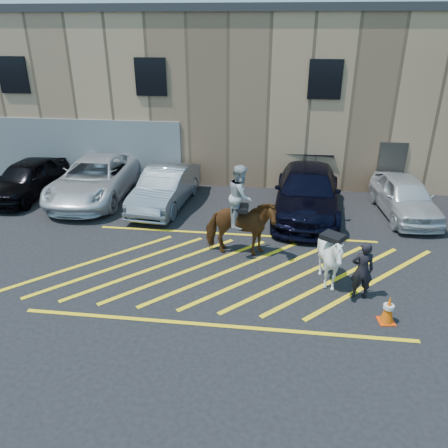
# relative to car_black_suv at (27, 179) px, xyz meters

# --- Properties ---
(ground) EXTENTS (90.00, 90.00, 0.00)m
(ground) POSITION_rel_car_black_suv_xyz_m (8.92, -4.80, -0.76)
(ground) COLOR black
(ground) RESTS_ON ground
(car_black_suv) EXTENTS (2.07, 4.55, 1.51)m
(car_black_suv) POSITION_rel_car_black_suv_xyz_m (0.00, 0.00, 0.00)
(car_black_suv) COLOR black
(car_black_suv) RESTS_ON ground
(car_white_pickup) EXTENTS (2.81, 5.86, 1.61)m
(car_white_pickup) POSITION_rel_car_black_suv_xyz_m (2.87, 0.22, 0.05)
(car_white_pickup) COLOR silver
(car_white_pickup) RESTS_ON ground
(car_silver_sedan) EXTENTS (2.05, 4.74, 1.52)m
(car_silver_sedan) POSITION_rel_car_black_suv_xyz_m (5.95, -0.34, 0.00)
(car_silver_sedan) COLOR gray
(car_silver_sedan) RESTS_ON ground
(car_blue_suv) EXTENTS (2.75, 5.96, 1.69)m
(car_blue_suv) POSITION_rel_car_black_suv_xyz_m (11.41, -0.38, 0.09)
(car_blue_suv) COLOR black
(car_blue_suv) RESTS_ON ground
(car_white_suv) EXTENTS (2.13, 4.42, 1.46)m
(car_white_suv) POSITION_rel_car_black_suv_xyz_m (15.01, -0.12, -0.03)
(car_white_suv) COLOR silver
(car_white_suv) RESTS_ON ground
(handler) EXTENTS (0.61, 0.42, 1.61)m
(handler) POSITION_rel_car_black_suv_xyz_m (12.56, -5.91, 0.05)
(handler) COLOR black
(handler) RESTS_ON ground
(warehouse) EXTENTS (32.42, 10.20, 7.30)m
(warehouse) POSITION_rel_car_black_suv_xyz_m (8.91, 7.19, 2.89)
(warehouse) COLOR tan
(warehouse) RESTS_ON ground
(hatching_zone) EXTENTS (12.60, 5.12, 0.01)m
(hatching_zone) POSITION_rel_car_black_suv_xyz_m (8.92, -5.10, -0.75)
(hatching_zone) COLOR yellow
(hatching_zone) RESTS_ON ground
(mounted_bay) EXTENTS (2.20, 1.01, 2.90)m
(mounted_bay) POSITION_rel_car_black_suv_xyz_m (9.21, -3.99, 0.41)
(mounted_bay) COLOR #573214
(mounted_bay) RESTS_ON ground
(saddled_white) EXTENTS (1.97, 2.01, 1.67)m
(saddled_white) POSITION_rel_car_black_suv_xyz_m (11.79, -5.45, 0.08)
(saddled_white) COLOR white
(saddled_white) RESTS_ON ground
(traffic_cone) EXTENTS (0.43, 0.43, 0.73)m
(traffic_cone) POSITION_rel_car_black_suv_xyz_m (13.06, -6.95, -0.39)
(traffic_cone) COLOR #DE3D09
(traffic_cone) RESTS_ON ground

